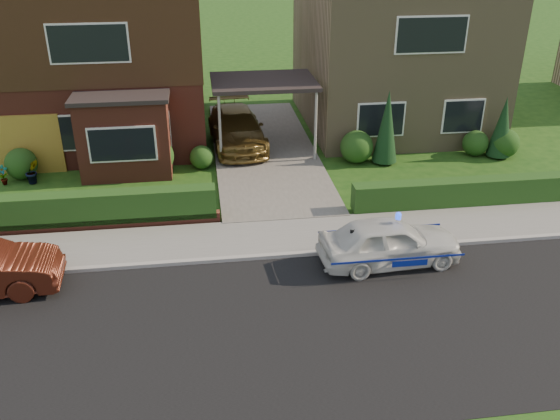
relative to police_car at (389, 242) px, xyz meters
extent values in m
plane|color=#1A4312|center=(-2.25, -2.40, -0.62)|extent=(120.00, 120.00, 0.00)
cube|color=black|center=(-2.25, -2.40, -0.62)|extent=(60.00, 6.00, 0.02)
cube|color=#9E9993|center=(-2.25, 0.65, -0.56)|extent=(60.00, 0.16, 0.12)
cube|color=slate|center=(-2.25, 1.70, -0.57)|extent=(60.00, 2.00, 0.10)
cube|color=#666059|center=(-2.25, 8.60, -0.56)|extent=(3.80, 12.00, 0.12)
cube|color=brown|center=(-8.05, 11.60, 2.28)|extent=(7.20, 8.00, 5.80)
cube|color=white|center=(-9.64, 7.58, 0.78)|extent=(1.80, 0.08, 1.30)
cube|color=white|center=(-6.47, 7.58, 0.78)|extent=(1.60, 0.08, 1.30)
cube|color=white|center=(-8.05, 7.58, 3.78)|extent=(2.60, 0.08, 1.30)
cube|color=black|center=(-8.05, 11.60, 3.73)|extent=(7.26, 8.06, 2.90)
cube|color=brown|center=(-7.19, 6.90, 0.73)|extent=(3.00, 1.40, 2.70)
cube|color=black|center=(-7.19, 6.90, 2.15)|extent=(3.20, 1.60, 0.14)
cube|color=#8E7A57|center=(3.55, 11.60, 2.28)|extent=(7.20, 8.00, 5.80)
cube|color=white|center=(1.96, 7.58, 0.78)|extent=(1.80, 0.08, 1.30)
cube|color=white|center=(5.13, 7.58, 0.78)|extent=(1.60, 0.08, 1.30)
cube|color=white|center=(3.55, 7.58, 3.78)|extent=(2.60, 0.08, 1.30)
cube|color=black|center=(-2.25, 8.60, 2.08)|extent=(3.80, 3.00, 0.14)
cylinder|color=gray|center=(-3.95, 7.20, 0.73)|extent=(0.10, 0.10, 2.70)
cylinder|color=gray|center=(-0.55, 7.20, 0.73)|extent=(0.10, 0.10, 2.70)
cube|color=olive|center=(-10.50, 7.56, 0.43)|extent=(2.20, 0.10, 2.10)
cube|color=brown|center=(-8.05, 2.90, -0.44)|extent=(7.70, 0.25, 0.36)
cube|color=#113613|center=(-8.05, 3.05, -0.62)|extent=(7.50, 0.55, 0.90)
cube|color=#113613|center=(3.55, 2.95, -0.62)|extent=(7.50, 0.55, 0.80)
sphere|color=#113613|center=(-10.75, 7.10, -0.08)|extent=(1.08, 1.08, 1.08)
sphere|color=#113613|center=(-6.25, 6.90, 0.04)|extent=(1.32, 1.32, 1.32)
sphere|color=#113613|center=(-4.65, 7.20, -0.20)|extent=(0.84, 0.84, 0.84)
sphere|color=#113613|center=(0.95, 7.00, -0.02)|extent=(1.20, 1.20, 1.20)
sphere|color=#113613|center=(5.55, 7.10, -0.14)|extent=(0.96, 0.96, 0.96)
sphere|color=#113613|center=(6.55, 6.80, -0.08)|extent=(1.08, 1.08, 1.08)
cone|color=black|center=(1.95, 6.80, 0.68)|extent=(0.90, 0.90, 2.60)
cone|color=black|center=(6.35, 6.80, 0.48)|extent=(0.90, 0.90, 2.20)
imported|color=silver|center=(0.00, 0.00, 0.00)|extent=(1.71, 3.74, 1.24)
sphere|color=#193FF2|center=(0.18, 0.00, 0.70)|extent=(0.17, 0.17, 0.17)
cube|color=navy|center=(0.00, -0.74, -0.05)|extent=(3.35, 0.02, 0.05)
cube|color=navy|center=(0.00, 0.74, -0.05)|extent=(3.35, 0.01, 0.05)
ellipsoid|color=black|center=(-1.02, -0.10, 0.26)|extent=(0.22, 0.17, 0.21)
sphere|color=white|center=(-1.00, -0.16, 0.25)|extent=(0.11, 0.11, 0.11)
sphere|color=black|center=(-1.00, -0.12, 0.40)|extent=(0.13, 0.13, 0.13)
cone|color=black|center=(-1.04, -0.11, 0.46)|extent=(0.04, 0.04, 0.05)
cone|color=black|center=(-0.95, -0.11, 0.46)|extent=(0.04, 0.04, 0.05)
imported|color=brown|center=(-3.25, 9.10, 0.18)|extent=(2.22, 4.83, 1.37)
imported|color=gray|center=(-11.25, 6.60, -0.28)|extent=(0.37, 0.26, 0.68)
imported|color=gray|center=(-10.29, 6.60, -0.20)|extent=(0.59, 0.56, 0.84)
imported|color=gray|center=(-7.32, 3.60, -0.22)|extent=(0.56, 0.56, 0.80)
camera|label=1|loc=(-4.57, -12.68, 7.44)|focal=38.00mm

